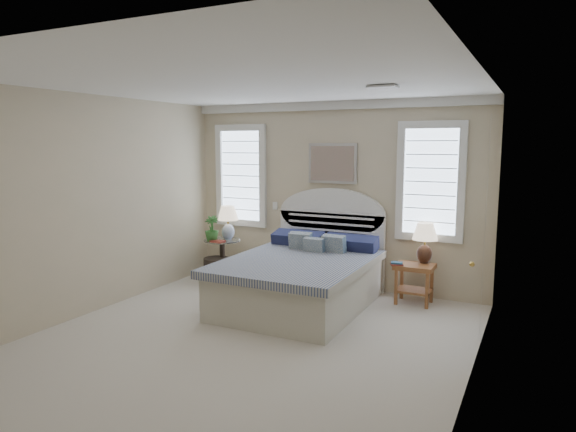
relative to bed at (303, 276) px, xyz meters
The scene contains 21 objects.
floor 1.51m from the bed, 90.00° to the right, with size 4.50×5.00×0.01m, color beige.
ceiling 2.74m from the bed, 90.00° to the right, with size 4.50×5.00×0.01m, color white.
wall_back 1.42m from the bed, 90.00° to the left, with size 4.50×0.02×2.70m, color beige.
wall_left 2.85m from the bed, 147.06° to the right, with size 0.02×5.00×2.70m, color beige.
wall_right 2.85m from the bed, 32.94° to the right, with size 0.02×5.00×2.70m, color beige.
crown_molding 2.47m from the bed, 90.00° to the left, with size 4.50×0.08×0.12m, color silver.
hvac_vent 2.67m from the bed, 28.73° to the right, with size 0.30×0.20×0.02m, color #B2B2B2.
switch_plate 1.59m from the bed, 132.76° to the left, with size 0.08×0.01×0.12m, color silver.
window_left 2.22m from the bed, 146.59° to the left, with size 0.90×0.06×1.60m, color #C6DEFB.
window_right 2.12m from the bed, 36.14° to the left, with size 0.90×0.06×1.60m, color #C6DEFB.
painting 1.75m from the bed, 90.00° to the left, with size 0.74×0.04×0.58m, color silver.
closet_door 2.39m from the bed, ahead, with size 0.02×1.80×2.40m, color silver.
bed is the anchor object (origin of this frame).
side_table_left 1.75m from the bed, 160.26° to the left, with size 0.56×0.56×0.63m.
nightstand_right 1.47m from the bed, 28.03° to the left, with size 0.50×0.40×0.53m.
floor_pot 1.75m from the bed, 164.33° to the left, with size 0.40×0.40×0.36m, color black.
lamp_left 1.81m from the bed, 157.23° to the left, with size 0.38×0.38×0.53m.
lamp_right 1.69m from the bed, 31.23° to the left, with size 0.44×0.44×0.54m.
potted_plant 1.83m from the bed, 166.05° to the left, with size 0.22×0.22×0.39m, color #33732E.
books_left 1.66m from the bed, 166.22° to the left, with size 0.23×0.18×0.03m.
books_right 1.24m from the bed, 26.24° to the left, with size 0.18×0.15×0.04m.
Camera 1 is at (2.73, -4.48, 2.09)m, focal length 32.00 mm.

